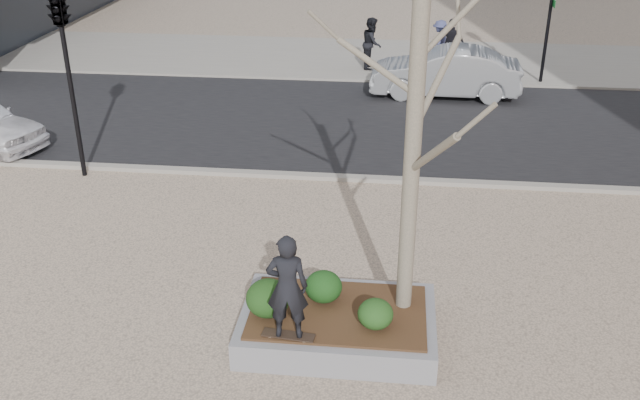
# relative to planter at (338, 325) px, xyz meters

# --- Properties ---
(ground) EXTENTS (120.00, 120.00, 0.00)m
(ground) POSITION_rel_planter_xyz_m (-1.00, 0.00, -0.23)
(ground) COLOR tan
(ground) RESTS_ON ground
(street) EXTENTS (60.00, 8.00, 0.02)m
(street) POSITION_rel_planter_xyz_m (-1.00, 10.00, -0.21)
(street) COLOR black
(street) RESTS_ON ground
(far_sidewalk) EXTENTS (60.00, 6.00, 0.02)m
(far_sidewalk) POSITION_rel_planter_xyz_m (-1.00, 17.00, -0.21)
(far_sidewalk) COLOR gray
(far_sidewalk) RESTS_ON ground
(planter) EXTENTS (3.00, 2.00, 0.45)m
(planter) POSITION_rel_planter_xyz_m (0.00, 0.00, 0.00)
(planter) COLOR gray
(planter) RESTS_ON ground
(planter_mulch) EXTENTS (2.70, 1.70, 0.04)m
(planter_mulch) POSITION_rel_planter_xyz_m (0.00, 0.00, 0.25)
(planter_mulch) COLOR #382314
(planter_mulch) RESTS_ON planter
(sycamore_tree) EXTENTS (2.80, 2.80, 6.60)m
(sycamore_tree) POSITION_rel_planter_xyz_m (1.00, 0.30, 3.56)
(sycamore_tree) COLOR gray
(sycamore_tree) RESTS_ON planter_mulch
(shrub_left) EXTENTS (0.68, 0.68, 0.58)m
(shrub_left) POSITION_rel_planter_xyz_m (-1.05, -0.20, 0.55)
(shrub_left) COLOR #103411
(shrub_left) RESTS_ON planter_mulch
(shrub_middle) EXTENTS (0.59, 0.59, 0.50)m
(shrub_middle) POSITION_rel_planter_xyz_m (-0.25, 0.27, 0.51)
(shrub_middle) COLOR #153510
(shrub_middle) RESTS_ON planter_mulch
(shrub_right) EXTENTS (0.53, 0.53, 0.45)m
(shrub_right) POSITION_rel_planter_xyz_m (0.58, -0.34, 0.49)
(shrub_right) COLOR #143F17
(shrub_right) RESTS_ON planter_mulch
(skateboard) EXTENTS (0.80, 0.28, 0.08)m
(skateboard) POSITION_rel_planter_xyz_m (-0.67, -0.73, 0.26)
(skateboard) COLOR black
(skateboard) RESTS_ON planter
(skateboarder) EXTENTS (0.62, 0.43, 1.64)m
(skateboarder) POSITION_rel_planter_xyz_m (-0.67, -0.73, 1.12)
(skateboarder) COLOR black
(skateboarder) RESTS_ON skateboard
(car_silver) EXTENTS (4.60, 1.69, 1.50)m
(car_silver) POSITION_rel_planter_xyz_m (2.21, 12.68, 0.55)
(car_silver) COLOR #A4A7AC
(car_silver) RESTS_ON street
(pedestrian_a) EXTENTS (0.73, 0.91, 1.77)m
(pedestrian_a) POSITION_rel_planter_xyz_m (-0.18, 15.64, 0.68)
(pedestrian_a) COLOR black
(pedestrian_a) RESTS_ON far_sidewalk
(pedestrian_b) EXTENTS (0.92, 1.14, 1.55)m
(pedestrian_b) POSITION_rel_planter_xyz_m (2.20, 16.53, 0.57)
(pedestrian_b) COLOR #3F4572
(pedestrian_b) RESTS_ON far_sidewalk
(pedestrian_c) EXTENTS (1.12, 0.81, 1.77)m
(pedestrian_c) POSITION_rel_planter_xyz_m (2.55, 15.74, 0.68)
(pedestrian_c) COLOR black
(pedestrian_c) RESTS_ON far_sidewalk
(traffic_light_near) EXTENTS (0.60, 2.48, 4.50)m
(traffic_light_near) POSITION_rel_planter_xyz_m (-6.50, 5.60, 2.02)
(traffic_light_near) COLOR black
(traffic_light_near) RESTS_ON ground
(traffic_light_far) EXTENTS (0.60, 2.48, 4.50)m
(traffic_light_far) POSITION_rel_planter_xyz_m (5.50, 14.60, 2.02)
(traffic_light_far) COLOR black
(traffic_light_far) RESTS_ON ground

